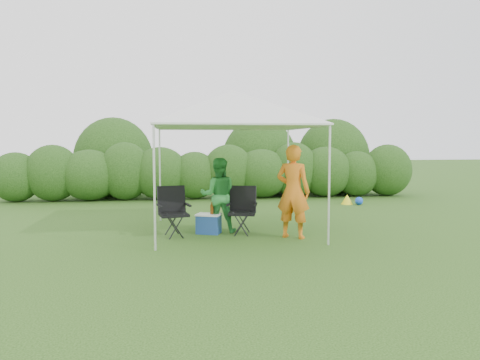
{
  "coord_description": "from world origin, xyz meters",
  "views": [
    {
      "loc": [
        -1.16,
        -8.81,
        1.82
      ],
      "look_at": [
        0.13,
        0.4,
        1.05
      ],
      "focal_mm": 35.0,
      "sensor_mm": 36.0,
      "label": 1
    }
  ],
  "objects": [
    {
      "name": "chair_right",
      "position": [
        0.15,
        0.26,
        0.53
      ],
      "size": [
        0.66,
        0.62,
        0.94
      ],
      "rotation": [
        0.0,
        0.0,
        -0.22
      ],
      "color": "black",
      "rests_on": "ground"
    },
    {
      "name": "canopy",
      "position": [
        0.0,
        0.5,
        2.46
      ],
      "size": [
        3.1,
        3.1,
        2.83
      ],
      "color": "silver",
      "rests_on": "ground"
    },
    {
      "name": "hedge",
      "position": [
        0.03,
        6.0,
        0.83
      ],
      "size": [
        13.39,
        1.53,
        1.8
      ],
      "color": "#2A521A",
      "rests_on": "ground"
    },
    {
      "name": "cooler",
      "position": [
        -0.51,
        0.33,
        0.2
      ],
      "size": [
        0.56,
        0.49,
        0.39
      ],
      "rotation": [
        0.0,
        0.0,
        -0.37
      ],
      "color": "navy",
      "rests_on": "ground"
    },
    {
      "name": "man",
      "position": [
        1.03,
        -0.31,
        0.88
      ],
      "size": [
        0.77,
        0.7,
        1.76
      ],
      "primitive_type": "imported",
      "rotation": [
        0.0,
        0.0,
        2.58
      ],
      "color": "orange",
      "rests_on": "ground"
    },
    {
      "name": "chair_left",
      "position": [
        -1.21,
        0.2,
        0.54
      ],
      "size": [
        0.67,
        0.62,
        0.96
      ],
      "rotation": [
        0.0,
        0.0,
        0.19
      ],
      "color": "black",
      "rests_on": "ground"
    },
    {
      "name": "bottle",
      "position": [
        -0.45,
        0.29,
        0.51
      ],
      "size": [
        0.06,
        0.06,
        0.23
      ],
      "primitive_type": "cylinder",
      "color": "#592D0C",
      "rests_on": "cooler"
    },
    {
      "name": "lawn_toy",
      "position": [
        3.86,
        4.04,
        0.14
      ],
      "size": [
        0.57,
        0.48,
        0.29
      ],
      "color": "yellow",
      "rests_on": "ground"
    },
    {
      "name": "ground",
      "position": [
        0.0,
        0.0,
        0.0
      ],
      "size": [
        70.0,
        70.0,
        0.0
      ],
      "primitive_type": "plane",
      "color": "#365F1E"
    },
    {
      "name": "woman",
      "position": [
        -0.31,
        0.45,
        0.75
      ],
      "size": [
        0.78,
        0.63,
        1.49
      ],
      "primitive_type": "imported",
      "rotation": [
        0.0,
        0.0,
        3.05
      ],
      "color": "#2D8A39",
      "rests_on": "ground"
    }
  ]
}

